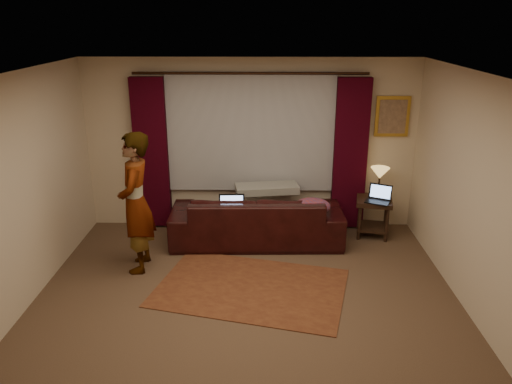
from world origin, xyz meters
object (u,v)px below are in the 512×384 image
laptop_table (378,194)px  laptop_sofa (232,207)px  end_table (373,217)px  person (136,203)px  sofa (257,209)px  tiffany_lamp (379,182)px

laptop_table → laptop_sofa: bearing=-144.7°
end_table → laptop_table: 0.44m
end_table → person: size_ratio=0.32×
laptop_sofa → person: bearing=-154.9°
sofa → person: bearing=27.9°
laptop_sofa → person: person is taller
sofa → person: size_ratio=1.35×
laptop_table → tiffany_lamp: bearing=103.5°
tiffany_lamp → person: 3.56m
sofa → tiffany_lamp: bearing=-170.5°
laptop_table → sofa: bearing=-150.8°
sofa → tiffany_lamp: tiffany_lamp is taller
laptop_sofa → laptop_table: (2.11, 0.32, 0.08)m
end_table → laptop_table: laptop_table is taller
sofa → laptop_sofa: 0.44m
end_table → tiffany_lamp: (0.08, 0.12, 0.52)m
laptop_table → person: bearing=-137.5°
sofa → person: person is taller
laptop_sofa → end_table: size_ratio=0.67×
laptop_sofa → person: 1.36m
laptop_sofa → tiffany_lamp: (2.17, 0.59, 0.18)m
laptop_sofa → laptop_table: size_ratio=1.09×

